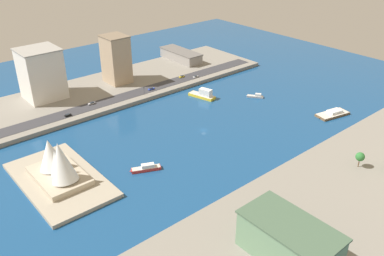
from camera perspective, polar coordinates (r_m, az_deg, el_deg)
The scene contains 21 objects.
ground_plane at distance 259.33m, azimuth 1.64°, elevation -0.30°, with size 440.00×440.00×0.00m, color navy.
quay_west at distance 209.03m, azimuth 19.58°, elevation -9.33°, with size 70.00×240.00×2.86m, color gray.
quay_east at distance 329.02m, azimuth -9.55°, elevation 5.87°, with size 70.00×240.00×2.86m, color gray.
peninsula_point at distance 221.46m, azimuth -17.93°, elevation -6.89°, with size 64.67×36.07×2.00m, color #A89E89.
road_strip at distance 310.83m, azimuth -7.40°, elevation 5.01°, with size 12.62×228.00×0.15m, color #38383D.
barge_flat_brown at distance 294.12m, azimuth 19.04°, elevation 1.91°, with size 14.24×25.06×3.48m.
yacht_sleek_gray at distance 309.34m, azimuth 8.90°, elevation 4.42°, with size 11.66×9.67×3.25m.
tugboat_red at distance 220.60m, azimuth -6.40°, elevation -5.57°, with size 9.93×16.50×3.66m.
ferry_yellow_fast at distance 304.88m, azimuth 1.58°, elevation 4.71°, with size 22.43×11.42×7.30m.
terminal_long_green at distance 165.76m, azimuth 13.36°, elevation -15.10°, with size 38.24×20.56×16.63m.
carpark_squat_concrete at distance 378.14m, azimuth -1.57°, elevation 10.10°, with size 44.35×15.79×8.87m.
apartment_midrise_tan at distance 327.47m, azimuth -10.55°, elevation 9.42°, with size 20.26×17.44×37.08m.
hotel_broad_white at distance 311.48m, azimuth -20.27°, elevation 7.12°, with size 26.26×27.16×36.35m.
van_white at distance 336.68m, azimuth 0.52°, elevation 7.20°, with size 1.94×4.61×1.52m.
taxi_yellow_cab at distance 336.75m, azimuth -1.43°, elevation 7.20°, with size 1.92×4.71×1.51m.
hatchback_blue at distance 313.52m, azimuth -5.71°, elevation 5.48°, with size 1.95×5.05×1.64m.
suv_black at distance 282.29m, azimuth -16.91°, elevation 1.74°, with size 1.89×4.48×1.58m.
sedan_silver at distance 295.78m, azimuth -13.80°, elevation 3.38°, with size 1.92×5.22×1.65m.
traffic_light_waterfront at distance 303.56m, azimuth -6.71°, elevation 5.35°, with size 0.36×0.36×6.50m.
opera_landmark at distance 215.80m, azimuth -18.30°, elevation -4.65°, with size 34.13×22.01×23.91m.
park_tree_cluster at distance 234.38m, azimuth 24.75°, elevation -3.92°, with size 17.08×14.89×8.97m.
Camera 1 is at (-169.46, 153.84, 121.94)m, focal length 38.25 mm.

